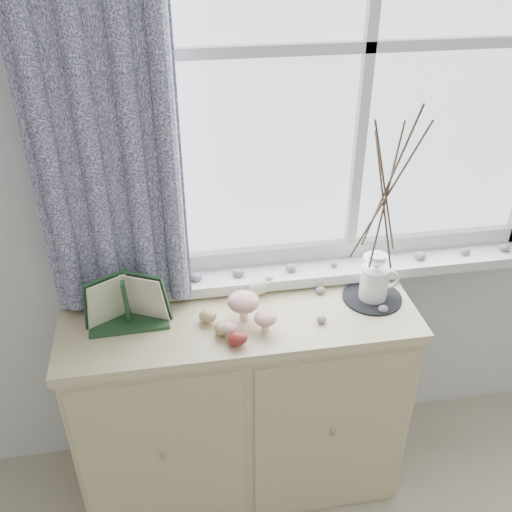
{
  "coord_description": "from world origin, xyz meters",
  "views": [
    {
      "loc": [
        -0.35,
        0.24,
        2.04
      ],
      "look_at": [
        -0.1,
        1.7,
        1.1
      ],
      "focal_mm": 40.0,
      "sensor_mm": 36.0,
      "label": 1
    }
  ],
  "objects_px": {
    "botanical_book": "(126,305)",
    "twig_pitcher": "(387,189)",
    "toadstool_cluster": "(247,309)",
    "sideboard": "(241,402)"
  },
  "relations": [
    {
      "from": "botanical_book",
      "to": "toadstool_cluster",
      "type": "relative_size",
      "value": 1.59
    },
    {
      "from": "toadstool_cluster",
      "to": "twig_pitcher",
      "type": "relative_size",
      "value": 0.25
    },
    {
      "from": "botanical_book",
      "to": "toadstool_cluster",
      "type": "distance_m",
      "value": 0.38
    },
    {
      "from": "sideboard",
      "to": "twig_pitcher",
      "type": "relative_size",
      "value": 1.64
    },
    {
      "from": "botanical_book",
      "to": "twig_pitcher",
      "type": "relative_size",
      "value": 0.4
    },
    {
      "from": "botanical_book",
      "to": "twig_pitcher",
      "type": "xyz_separation_m",
      "value": [
        0.83,
        0.04,
        0.32
      ]
    },
    {
      "from": "sideboard",
      "to": "botanical_book",
      "type": "bearing_deg",
      "value": -174.89
    },
    {
      "from": "botanical_book",
      "to": "toadstool_cluster",
      "type": "height_order",
      "value": "botanical_book"
    },
    {
      "from": "botanical_book",
      "to": "toadstool_cluster",
      "type": "bearing_deg",
      "value": -5.74
    },
    {
      "from": "toadstool_cluster",
      "to": "twig_pitcher",
      "type": "distance_m",
      "value": 0.58
    }
  ]
}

